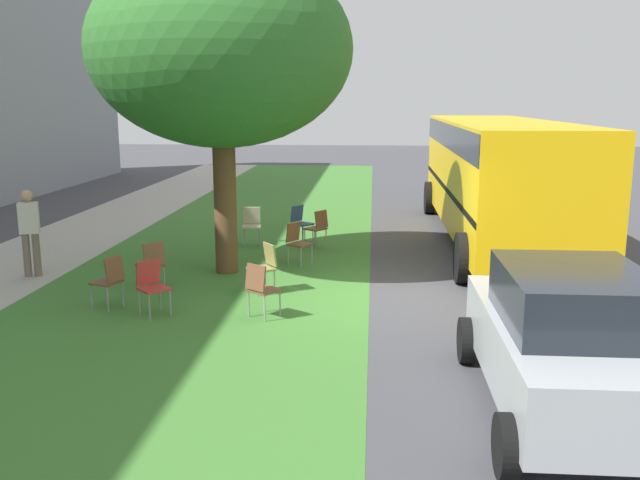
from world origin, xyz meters
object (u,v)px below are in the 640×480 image
Objects in this scene: chair_7 at (152,283)px; chair_3 at (297,240)px; school_bus at (498,169)px; chair_2 at (300,221)px; chair_8 at (261,286)px; parked_car at (568,341)px; chair_4 at (110,278)px; chair_5 at (318,226)px; pedestrian_0 at (30,230)px; chair_1 at (265,264)px; street_tree at (221,50)px; chair_0 at (252,223)px; chair_6 at (152,262)px.

chair_3 is at bearing -28.50° from chair_7.
chair_2 is at bearing 95.42° from school_bus.
chair_8 is 0.24× the size of parked_car.
chair_2 is at bearing 4.44° from chair_3.
chair_4 is 5.81m from chair_5.
chair_7 is (-5.90, 1.75, 0.00)m from chair_2.
chair_1 is at bearing -99.39° from pedestrian_0.
chair_1 is 3.86m from chair_5.
chair_3 is (0.71, -1.33, -3.76)m from street_tree.
parked_car is at bearing -128.68° from chair_8.
pedestrian_0 is at bearing 65.17° from chair_8.
chair_5 is 1.00× the size of chair_7.
pedestrian_0 reaches higher than chair_5.
parked_car is at bearing -158.04° from chair_5.
chair_2 is 1.00× the size of chair_5.
chair_0 is at bearing 98.17° from school_bus.
chair_1 is (-4.08, -0.95, 0.00)m from chair_0.
street_tree is at bearing 118.18° from chair_3.
street_tree is 4.15m from chair_6.
parked_car is at bearing -140.00° from street_tree.
chair_0 is 1.00× the size of chair_6.
chair_5 is at bearing -22.96° from chair_7.
chair_0 and chair_8 have the same top height.
chair_3 is 5.44m from school_bus.
chair_8 is (-3.59, 0.18, 0.00)m from chair_3.
chair_2 is 6.10m from pedestrian_0.
chair_1 is 7.01m from school_bus.
chair_8 is at bearing -173.51° from chair_1.
chair_4 is at bearing 62.08° from parked_car.
chair_4 is at bearing 130.01° from school_bus.
chair_6 is 1.00× the size of chair_7.
chair_2 is at bearing 35.83° from chair_5.
chair_2 is 1.00× the size of chair_7.
chair_6 is 8.55m from school_bus.
chair_4 is at bearing 71.03° from chair_7.
chair_8 is 0.52× the size of pedestrian_0.
chair_7 is at bearing 168.15° from street_tree.
chair_0 is 5.99m from school_bus.
chair_5 is 1.00× the size of chair_6.
chair_1 is 1.00× the size of chair_5.
street_tree reaches higher than parked_car.
chair_6 is 0.24× the size of parked_car.
chair_5 is 5.30m from chair_8.
chair_6 is at bearing -15.87° from chair_4.
chair_7 is at bearing 151.50° from chair_3.
street_tree is 6.96× the size of chair_0.
chair_0 is 4.21m from chair_6.
school_bus reaches higher than chair_6.
chair_0 is at bearing -6.56° from chair_7.
chair_4 is (-2.57, 1.39, -3.76)m from street_tree.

